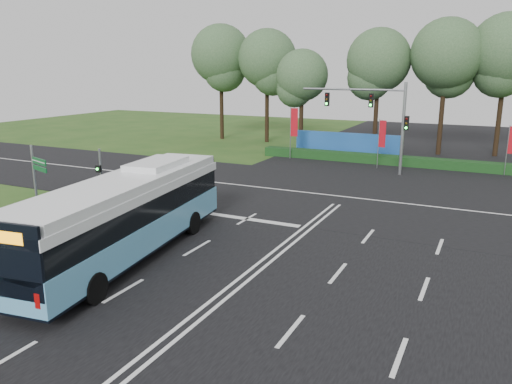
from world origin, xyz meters
TOP-DOWN VIEW (x-y plane):
  - ground at (0.00, 0.00)m, footprint 120.00×120.00m
  - road_main at (0.00, 0.00)m, footprint 20.00×120.00m
  - road_cross at (0.00, 12.00)m, footprint 120.00×14.00m
  - bike_path at (-12.50, -3.00)m, footprint 5.00×18.00m
  - kerb_strip at (-10.10, -3.00)m, footprint 0.25×18.00m
  - city_bus at (-5.38, -2.19)m, footprint 4.48×13.44m
  - pedestrian_signal at (-11.76, 3.17)m, footprint 0.31×0.42m
  - street_sign at (-12.38, -0.65)m, footprint 1.57×0.60m
  - banner_flag_left at (-8.02, 23.46)m, footprint 0.69×0.12m
  - banner_flag_mid at (0.06, 22.30)m, footprint 0.59×0.15m
  - banner_flag_right at (9.42, 23.84)m, footprint 0.54×0.25m
  - traffic_light_gantry at (0.21, 20.50)m, footprint 8.41×0.28m
  - hedge at (0.00, 24.50)m, footprint 22.00×1.20m
  - blue_hoarding at (-4.00, 27.00)m, footprint 10.00×0.30m
  - eucalyptus_row at (-2.22, 31.72)m, footprint 42.66×9.32m

SIDE VIEW (x-z plane):
  - ground at x=0.00m, z-range 0.00..0.00m
  - road_main at x=0.00m, z-range 0.00..0.04m
  - road_cross at x=0.00m, z-range 0.00..0.05m
  - bike_path at x=-12.50m, z-range 0.00..0.06m
  - kerb_strip at x=-10.10m, z-range 0.00..0.12m
  - hedge at x=0.00m, z-range 0.00..0.80m
  - blue_hoarding at x=-4.00m, z-range 0.00..2.20m
  - city_bus at x=-5.38m, z-range 0.01..3.80m
  - pedestrian_signal at x=-11.76m, z-range 0.16..3.71m
  - banner_flag_right at x=9.42m, z-range 0.61..4.48m
  - street_sign at x=-12.38m, z-range 0.53..4.74m
  - banner_flag_mid at x=0.06m, z-range 0.63..4.68m
  - banner_flag_left at x=-8.02m, z-range 0.71..5.38m
  - traffic_light_gantry at x=0.21m, z-range 1.16..8.16m
  - eucalyptus_row at x=-2.22m, z-range 2.64..15.50m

